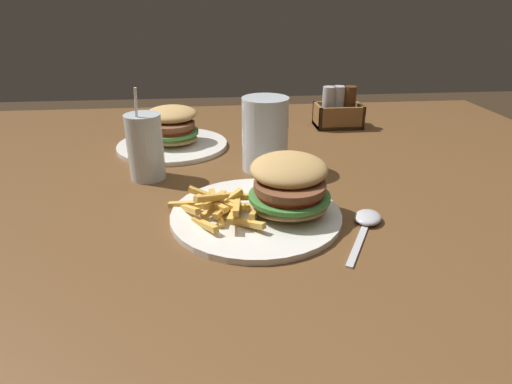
% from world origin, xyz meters
% --- Properties ---
extents(dining_table, '(1.66, 1.17, 0.72)m').
position_xyz_m(dining_table, '(0.00, 0.00, 0.64)').
color(dining_table, brown).
rests_on(dining_table, ground_plane).
extents(meal_plate_near, '(0.28, 0.27, 0.11)m').
position_xyz_m(meal_plate_near, '(0.06, -0.19, 0.75)').
color(meal_plate_near, white).
rests_on(meal_plate_near, dining_table).
extents(beer_glass, '(0.09, 0.09, 0.15)m').
position_xyz_m(beer_glass, '(0.08, 0.03, 0.79)').
color(beer_glass, silver).
rests_on(beer_glass, dining_table).
extents(juice_glass, '(0.07, 0.07, 0.18)m').
position_xyz_m(juice_glass, '(-0.16, 0.00, 0.78)').
color(juice_glass, silver).
rests_on(juice_glass, dining_table).
extents(spoon, '(0.10, 0.16, 0.01)m').
position_xyz_m(spoon, '(0.21, -0.22, 0.73)').
color(spoon, silver).
rests_on(spoon, dining_table).
extents(meal_plate_far, '(0.26, 0.26, 0.10)m').
position_xyz_m(meal_plate_far, '(-0.12, 0.18, 0.75)').
color(meal_plate_far, white).
rests_on(meal_plate_far, dining_table).
extents(condiment_caddy, '(0.12, 0.08, 0.11)m').
position_xyz_m(condiment_caddy, '(0.31, 0.32, 0.76)').
color(condiment_caddy, brown).
rests_on(condiment_caddy, dining_table).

